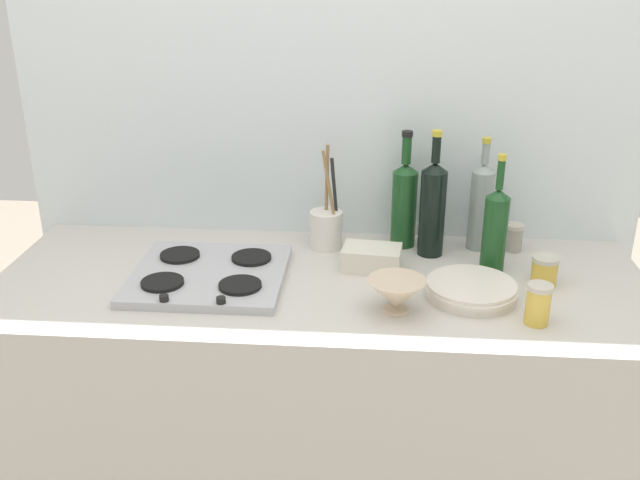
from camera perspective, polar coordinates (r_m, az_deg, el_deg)
name	(u,v)px	position (r m, az deg, el deg)	size (l,w,h in m)	color
counter_block	(320,416)	(2.21, 0.00, -13.75)	(1.80, 0.70, 0.90)	beige
backsplash_panel	(330,151)	(2.24, 0.78, 7.04)	(1.90, 0.06, 2.32)	silver
stovetop_hob	(209,274)	(2.00, -8.80, -2.72)	(0.42, 0.40, 0.04)	#B2B2B7
plate_stack	(471,290)	(1.92, 11.91, -3.90)	(0.24, 0.24, 0.04)	silver
wine_bottle_leftmost	(433,207)	(2.11, 8.92, 2.60)	(0.08, 0.08, 0.37)	black
wine_bottle_mid_left	(481,205)	(2.19, 12.63, 2.73)	(0.07, 0.07, 0.34)	gray
wine_bottle_mid_right	(404,202)	(2.17, 6.69, 3.00)	(0.08, 0.08, 0.36)	#19471E
wine_bottle_rightmost	(495,229)	(2.04, 13.72, 0.88)	(0.07, 0.07, 0.34)	#19471E
mixing_bowl	(396,294)	(1.81, 6.06, -4.32)	(0.15, 0.15, 0.09)	beige
butter_dish	(372,258)	(2.04, 4.12, -1.43)	(0.16, 0.11, 0.06)	silver
utensil_crock	(327,227)	(2.16, 0.57, 1.02)	(0.10, 0.10, 0.32)	silver
condiment_jar_front	(514,237)	(2.23, 15.10, 0.22)	(0.06, 0.06, 0.08)	#9E998C
condiment_jar_rear	(544,270)	(2.03, 17.37, -2.32)	(0.07, 0.07, 0.08)	gold
condiment_jar_spare	(538,304)	(1.82, 16.91, -4.88)	(0.06, 0.06, 0.10)	gold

